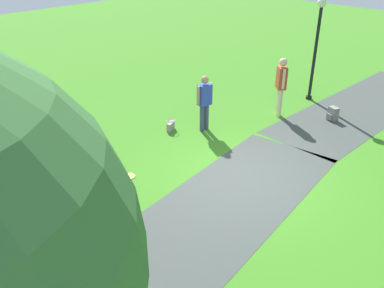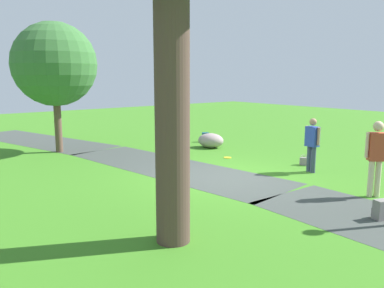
% 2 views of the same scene
% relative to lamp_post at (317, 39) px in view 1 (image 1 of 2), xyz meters
% --- Properties ---
extents(ground_plane, '(48.00, 48.00, 0.00)m').
position_rel_lamp_post_xyz_m(ground_plane, '(5.34, 1.47, -2.01)').
color(ground_plane, '#3D7E21').
extents(footpath_segment_near, '(8.06, 2.60, 0.01)m').
position_rel_lamp_post_xyz_m(footpath_segment_near, '(-0.66, 1.59, -2.00)').
color(footpath_segment_near, '#3F4541').
rests_on(footpath_segment_near, ground).
extents(footpath_segment_mid, '(8.23, 3.34, 0.01)m').
position_rel_lamp_post_xyz_m(footpath_segment_mid, '(7.31, 1.96, -2.00)').
color(footpath_segment_mid, '#3F4541').
rests_on(footpath_segment_mid, ground).
extents(lamp_post, '(0.28, 0.28, 3.22)m').
position_rel_lamp_post_xyz_m(lamp_post, '(0.00, 0.00, 0.00)').
color(lamp_post, black).
rests_on(lamp_post, ground).
extents(lawn_boulder, '(1.26, 1.14, 0.57)m').
position_rel_lamp_post_xyz_m(lawn_boulder, '(9.09, -1.27, -1.72)').
color(lawn_boulder, '#A38E8D').
rests_on(lawn_boulder, ground).
extents(woman_with_handbag, '(0.52, 0.28, 1.59)m').
position_rel_lamp_post_xyz_m(woman_with_handbag, '(4.21, -0.87, -1.09)').
color(woman_with_handbag, '#39425E').
rests_on(woman_with_handbag, ground).
extents(man_near_boulder, '(0.42, 0.43, 1.77)m').
position_rel_lamp_post_xyz_m(man_near_boulder, '(1.88, 0.03, -0.97)').
color(man_near_boulder, beige).
rests_on(man_near_boulder, ground).
extents(handbag_on_grass, '(0.36, 0.36, 0.31)m').
position_rel_lamp_post_xyz_m(handbag_on_grass, '(4.88, -1.53, -1.87)').
color(handbag_on_grass, gray).
rests_on(handbag_on_grass, ground).
extents(spare_backpack_on_lawn, '(0.33, 0.33, 0.40)m').
position_rel_lamp_post_xyz_m(spare_backpack_on_lawn, '(1.05, 1.38, -1.81)').
color(spare_backpack_on_lawn, gray).
rests_on(spare_backpack_on_lawn, ground).
extents(frisbee_on_grass, '(0.26, 0.26, 0.02)m').
position_rel_lamp_post_xyz_m(frisbee_on_grass, '(7.24, -0.41, -2.00)').
color(frisbee_on_grass, yellow).
rests_on(frisbee_on_grass, ground).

